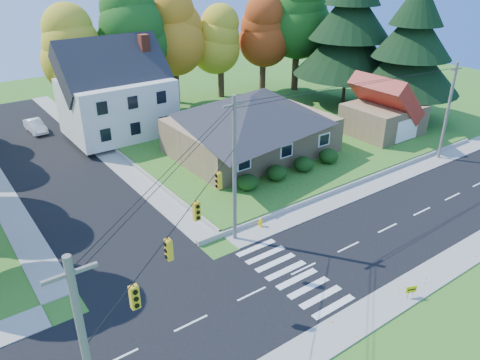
{
  "coord_description": "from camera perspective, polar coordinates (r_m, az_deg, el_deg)",
  "views": [
    {
      "loc": [
        -16.84,
        -16.65,
        17.58
      ],
      "look_at": [
        0.95,
        8.0,
        2.64
      ],
      "focal_mm": 35.0,
      "sensor_mm": 36.0,
      "label": 1
    }
  ],
  "objects": [
    {
      "name": "tree_lot_1",
      "position": [
        54.43,
        -13.52,
        17.08
      ],
      "size": [
        7.84,
        7.84,
        14.6
      ],
      "color": "#3F2A19",
      "rests_on": "lawn"
    },
    {
      "name": "sidewalk_north",
      "position": [
        32.56,
        1.74,
        -6.44
      ],
      "size": [
        90.0,
        2.0,
        0.08
      ],
      "primitive_type": "cube",
      "color": "#9C9A90",
      "rests_on": "ground"
    },
    {
      "name": "yard_sign",
      "position": [
        28.43,
        20.15,
        -12.45
      ],
      "size": [
        0.61,
        0.28,
        0.81
      ],
      "color": "black",
      "rests_on": "ground"
    },
    {
      "name": "traffic_infrastructure",
      "position": [
        27.52,
        6.25,
        -0.85
      ],
      "size": [
        38.1,
        10.66,
        10.0
      ],
      "color": "#666059",
      "rests_on": "ground"
    },
    {
      "name": "colonial_house",
      "position": [
        49.47,
        -14.81,
        10.09
      ],
      "size": [
        10.4,
        8.4,
        9.6
      ],
      "color": "silver",
      "rests_on": "lawn"
    },
    {
      "name": "hedge_row",
      "position": [
        39.53,
        6.18,
        1.43
      ],
      "size": [
        10.7,
        1.7,
        1.27
      ],
      "color": "#163A10",
      "rests_on": "lawn"
    },
    {
      "name": "tree_lot_3",
      "position": [
        60.35,
        -2.41,
        16.69
      ],
      "size": [
        6.16,
        6.16,
        11.47
      ],
      "color": "#3F2A19",
      "rests_on": "lawn"
    },
    {
      "name": "ranch_house",
      "position": [
        43.45,
        1.37,
        6.93
      ],
      "size": [
        14.6,
        10.6,
        5.4
      ],
      "color": "tan",
      "rests_on": "lawn"
    },
    {
      "name": "conifer_east_a",
      "position": [
        59.02,
        13.28,
        17.55
      ],
      "size": [
        12.8,
        12.8,
        16.96
      ],
      "color": "#3F2A19",
      "rests_on": "lawn"
    },
    {
      "name": "sidewalk_south",
      "position": [
        26.96,
        15.26,
        -15.54
      ],
      "size": [
        90.0,
        2.0,
        0.08
      ],
      "primitive_type": "cube",
      "color": "#9C9A90",
      "rests_on": "ground"
    },
    {
      "name": "tree_lot_0",
      "position": [
        53.59,
        -19.87,
        14.73
      ],
      "size": [
        6.72,
        6.72,
        12.51
      ],
      "color": "#3F2A19",
      "rests_on": "lawn"
    },
    {
      "name": "tree_lot_4",
      "position": [
        62.94,
        2.88,
        17.67
      ],
      "size": [
        6.72,
        6.72,
        12.51
      ],
      "color": "#3F2A19",
      "rests_on": "lawn"
    },
    {
      "name": "road_main",
      "position": [
        29.49,
        7.75,
        -10.68
      ],
      "size": [
        90.0,
        8.0,
        0.02
      ],
      "primitive_type": "cube",
      "color": "black",
      "rests_on": "ground"
    },
    {
      "name": "tree_lot_2",
      "position": [
        57.97,
        -8.19,
        17.38
      ],
      "size": [
        7.28,
        7.28,
        13.56
      ],
      "color": "#3F2A19",
      "rests_on": "lawn"
    },
    {
      "name": "garage",
      "position": [
        50.46,
        17.14,
        8.03
      ],
      "size": [
        7.3,
        6.3,
        4.6
      ],
      "color": "tan",
      "rests_on": "lawn"
    },
    {
      "name": "tree_lot_5",
      "position": [
        63.76,
        7.1,
        19.41
      ],
      "size": [
        8.4,
        8.4,
        15.64
      ],
      "color": "#3F2A19",
      "rests_on": "lawn"
    },
    {
      "name": "ground",
      "position": [
        29.5,
        7.75,
        -10.69
      ],
      "size": [
        120.0,
        120.0,
        0.0
      ],
      "primitive_type": "plane",
      "color": "#3D7923"
    },
    {
      "name": "white_car",
      "position": [
        55.04,
        -23.68,
        6.06
      ],
      "size": [
        1.65,
        4.1,
        1.32
      ],
      "primitive_type": "imported",
      "rotation": [
        0.0,
        0.0,
        0.06
      ],
      "color": "white",
      "rests_on": "road_cross"
    },
    {
      "name": "conifer_east_b",
      "position": [
        55.11,
        20.23,
        14.93
      ],
      "size": [
        11.2,
        11.2,
        14.84
      ],
      "color": "#3F2A19",
      "rests_on": "lawn"
    },
    {
      "name": "road_cross",
      "position": [
        46.97,
        -22.28,
        2.16
      ],
      "size": [
        8.0,
        44.0,
        0.02
      ],
      "primitive_type": "cube",
      "color": "black",
      "rests_on": "ground"
    },
    {
      "name": "fire_hydrant",
      "position": [
        33.1,
        2.53,
        -5.26
      ],
      "size": [
        0.39,
        0.31,
        0.7
      ],
      "color": "#FFD100",
      "rests_on": "ground"
    },
    {
      "name": "lawn",
      "position": [
        51.07,
        2.44,
        6.32
      ],
      "size": [
        30.0,
        30.0,
        0.5
      ],
      "primitive_type": "cube",
      "color": "#3D7923",
      "rests_on": "ground"
    }
  ]
}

